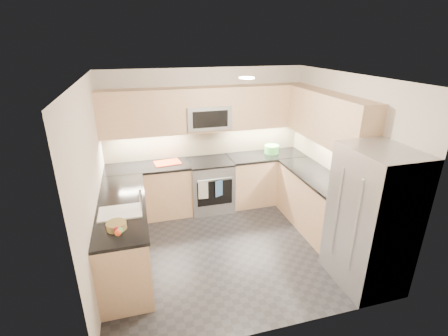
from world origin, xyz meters
TOP-DOWN VIEW (x-y plane):
  - floor at (0.00, 0.00)m, footprint 3.60×3.20m
  - ceiling at (0.00, 0.00)m, footprint 3.60×3.20m
  - wall_back at (0.00, 1.60)m, footprint 3.60×0.02m
  - wall_front at (0.00, -1.60)m, footprint 3.60×0.02m
  - wall_left at (-1.80, 0.00)m, footprint 0.02×3.20m
  - wall_right at (1.80, 0.00)m, footprint 0.02×3.20m
  - base_cab_back_left at (-1.09, 1.30)m, footprint 1.42×0.60m
  - base_cab_back_right at (1.09, 1.30)m, footprint 1.42×0.60m
  - base_cab_right at (1.50, 0.15)m, footprint 0.60×1.70m
  - base_cab_peninsula at (-1.50, 0.00)m, footprint 0.60×2.00m
  - countertop_back_left at (-1.09, 1.30)m, footprint 1.42×0.63m
  - countertop_back_right at (1.09, 1.30)m, footprint 1.42×0.63m
  - countertop_right at (1.50, 0.15)m, footprint 0.63×1.70m
  - countertop_peninsula at (-1.50, 0.00)m, footprint 0.63×2.00m
  - upper_cab_back at (0.00, 1.43)m, footprint 3.60×0.35m
  - upper_cab_right at (1.62, 0.28)m, footprint 0.35×1.95m
  - backsplash_back at (0.00, 1.60)m, footprint 3.60×0.01m
  - backsplash_right at (1.80, 0.45)m, footprint 0.01×2.30m
  - gas_range at (0.00, 1.28)m, footprint 0.76×0.65m
  - range_cooktop at (0.00, 1.28)m, footprint 0.76×0.65m
  - oven_door_glass at (0.00, 0.95)m, footprint 0.62×0.02m
  - oven_handle at (0.00, 0.93)m, footprint 0.60×0.02m
  - microwave at (0.00, 1.40)m, footprint 0.76×0.40m
  - microwave_door at (0.00, 1.20)m, footprint 0.60×0.01m
  - refrigerator at (1.45, -1.15)m, footprint 0.70×0.90m
  - fridge_handle_left at (1.08, -1.33)m, footprint 0.02×0.02m
  - fridge_handle_right at (1.08, -0.97)m, footprint 0.02×0.02m
  - sink_basin at (-1.50, -0.25)m, footprint 0.52×0.38m
  - faucet at (-1.24, -0.25)m, footprint 0.03×0.03m
  - utensil_bowl at (1.20, 1.35)m, footprint 0.35×0.35m
  - cutting_board at (-0.74, 1.35)m, footprint 0.48×0.36m
  - fruit_basket at (-1.53, -0.62)m, footprint 0.26×0.26m
  - fruit_apple at (-1.51, -0.81)m, footprint 0.06×0.06m
  - fruit_pear at (-1.48, -0.86)m, footprint 0.07×0.07m
  - dish_towel_check at (-0.21, 0.91)m, footprint 0.17×0.02m
  - dish_towel_blue at (0.06, 0.91)m, footprint 0.15×0.08m
  - fruit_orange at (-1.50, -0.89)m, footprint 0.07×0.07m

SIDE VIEW (x-z plane):
  - floor at x=0.00m, z-range 0.00..0.00m
  - base_cab_back_left at x=-1.09m, z-range 0.00..0.90m
  - base_cab_back_right at x=1.09m, z-range 0.00..0.90m
  - base_cab_right at x=1.50m, z-range 0.00..0.90m
  - base_cab_peninsula at x=-1.50m, z-range 0.00..0.90m
  - oven_door_glass at x=0.00m, z-range 0.22..0.68m
  - gas_range at x=0.00m, z-range 0.00..0.91m
  - dish_towel_check at x=-0.21m, z-range 0.39..0.71m
  - dish_towel_blue at x=0.06m, z-range 0.40..0.70m
  - oven_handle at x=0.00m, z-range 0.71..0.73m
  - sink_basin at x=-1.50m, z-range 0.80..0.96m
  - refrigerator at x=1.45m, z-range 0.00..1.80m
  - range_cooktop at x=0.00m, z-range 0.90..0.93m
  - countertop_back_left at x=-1.09m, z-range 0.90..0.94m
  - countertop_back_right at x=1.09m, z-range 0.90..0.94m
  - countertop_right at x=1.50m, z-range 0.90..0.94m
  - countertop_peninsula at x=-1.50m, z-range 0.90..0.94m
  - cutting_board at x=-0.74m, z-range 0.94..0.95m
  - fridge_handle_left at x=1.08m, z-range 0.35..1.55m
  - fridge_handle_right at x=1.08m, z-range 0.35..1.55m
  - fruit_basket at x=-1.53m, z-range 0.94..1.02m
  - utensil_bowl at x=1.20m, z-range 0.94..1.09m
  - fruit_orange at x=-1.50m, z-range 1.02..1.09m
  - fruit_apple at x=-1.51m, z-range 1.03..1.08m
  - fruit_pear at x=-1.48m, z-range 1.02..1.09m
  - faucet at x=-1.24m, z-range 0.94..1.22m
  - backsplash_back at x=0.00m, z-range 0.94..1.45m
  - backsplash_right at x=1.80m, z-range 0.94..1.45m
  - wall_back at x=0.00m, z-range 0.00..2.50m
  - wall_front at x=0.00m, z-range 0.00..2.50m
  - wall_left at x=-1.80m, z-range 0.00..2.50m
  - wall_right at x=1.80m, z-range 0.00..2.50m
  - microwave at x=0.00m, z-range 1.50..1.90m
  - microwave_door at x=0.00m, z-range 1.56..1.84m
  - upper_cab_back at x=0.00m, z-range 1.45..2.20m
  - upper_cab_right at x=1.62m, z-range 1.45..2.20m
  - ceiling at x=0.00m, z-range 2.49..2.51m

